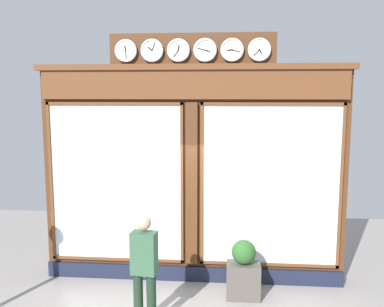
{
  "coord_description": "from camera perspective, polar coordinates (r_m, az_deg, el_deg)",
  "views": [
    {
      "loc": [
        -0.62,
        7.26,
        3.4
      ],
      "look_at": [
        0.0,
        0.0,
        2.35
      ],
      "focal_mm": 39.43,
      "sensor_mm": 36.0,
      "label": 1
    }
  ],
  "objects": [
    {
      "name": "planter_box",
      "position": [
        7.39,
        6.95,
        -16.69
      ],
      "size": [
        0.56,
        0.36,
        0.59
      ],
      "primitive_type": "cube",
      "color": "#4C4742",
      "rests_on": "ground_plane"
    },
    {
      "name": "shop_facade",
      "position": [
        7.55,
        0.08,
        -2.61
      ],
      "size": [
        5.48,
        0.42,
        4.4
      ],
      "color": "#4C2B16",
      "rests_on": "ground_plane"
    },
    {
      "name": "planter_shrub",
      "position": [
        7.19,
        7.02,
        -13.09
      ],
      "size": [
        0.4,
        0.4,
        0.4
      ],
      "primitive_type": "sphere",
      "color": "#285623",
      "rests_on": "planter_box"
    },
    {
      "name": "pedestrian",
      "position": [
        6.3,
        -6.47,
        -14.91
      ],
      "size": [
        0.39,
        0.27,
        1.69
      ],
      "color": "#1C2F21",
      "rests_on": "ground_plane"
    }
  ]
}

